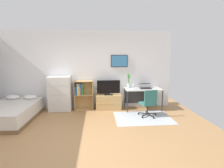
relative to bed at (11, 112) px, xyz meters
The scene contains 14 objects.
ground_plane 2.54m from the bed, 33.56° to the right, with size 7.20×7.20×0.00m, color #A87A4C.
wall_back_with_posters 2.61m from the bed, 25.94° to the left, with size 6.12×0.09×2.70m.
area_rug 3.90m from the bed, ahead, with size 1.70×1.20×0.01m, color #B2B7BC.
bed is the anchor object (origin of this frame).
dresser 1.51m from the bed, 30.91° to the left, with size 0.75×0.46×1.18m.
bookshelf 2.19m from the bed, 22.40° to the left, with size 0.64×0.30×1.00m.
tv_stand 3.01m from the bed, 14.83° to the left, with size 0.87×0.41×0.51m.
television 3.05m from the bed, 14.42° to the left, with size 0.79×0.16×0.51m.
desk 4.17m from the bed, 10.10° to the left, with size 1.24×0.65×0.74m.
office_chair 4.09m from the bed, ahead, with size 0.57×0.58×0.86m.
laptop 4.28m from the bed, ahead, with size 0.40×0.44×0.17m.
computer_mouse 4.51m from the bed, ahead, with size 0.06×0.10×0.03m, color silver.
bamboo_vase 3.80m from the bed, 13.07° to the left, with size 0.09×0.09×0.50m.
wine_glass 3.84m from the bed, ahead, with size 0.07×0.07×0.18m.
Camera 1 is at (0.41, -3.69, 1.92)m, focal length 27.80 mm.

